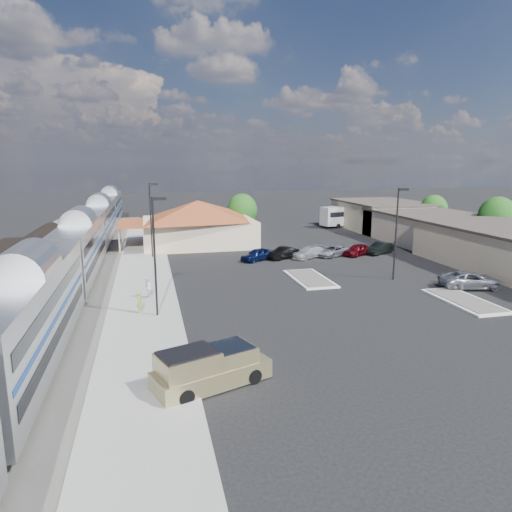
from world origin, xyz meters
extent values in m
plane|color=black|center=(0.00, 0.00, 0.00)|extent=(280.00, 280.00, 0.00)
cube|color=#4C4944|center=(-21.00, 8.00, 0.06)|extent=(16.00, 100.00, 0.12)
cube|color=gray|center=(-12.00, 6.00, 0.09)|extent=(5.50, 92.00, 0.18)
cube|color=silver|center=(-18.00, -12.87, 3.05)|extent=(3.00, 20.00, 5.00)
cube|color=black|center=(-18.00, -12.87, 0.30)|extent=(2.20, 16.00, 0.60)
cube|color=silver|center=(-18.00, 8.13, 3.05)|extent=(3.00, 20.00, 5.00)
cube|color=black|center=(-18.00, 8.13, 0.30)|extent=(2.20, 16.00, 0.60)
cube|color=silver|center=(-18.00, 29.13, 3.05)|extent=(3.00, 20.00, 5.00)
cube|color=black|center=(-18.00, 29.13, 0.30)|extent=(2.20, 16.00, 0.60)
cube|color=silver|center=(-18.00, 50.13, 3.05)|extent=(3.00, 20.00, 5.00)
cube|color=black|center=(-18.00, 50.13, 0.30)|extent=(2.20, 16.00, 0.60)
cube|color=black|center=(-24.00, 3.11, 2.20)|extent=(2.80, 14.00, 3.60)
cube|color=black|center=(-24.00, 3.11, 0.30)|extent=(2.20, 12.00, 0.60)
cylinder|color=black|center=(-24.00, 19.11, 2.10)|extent=(2.80, 14.00, 2.80)
cube|color=black|center=(-24.00, 19.11, 0.30)|extent=(2.20, 12.00, 0.60)
cube|color=beige|center=(-4.50, 24.00, 1.80)|extent=(15.00, 12.00, 3.60)
pyramid|color=brown|center=(-4.50, 24.00, 4.90)|extent=(15.30, 12.24, 2.60)
cube|color=brown|center=(-13.60, 24.00, 3.30)|extent=(3.20, 9.60, 0.25)
cube|color=#C6B28C|center=(28.00, 18.00, 2.00)|extent=(12.00, 18.00, 4.00)
cube|color=#3F3833|center=(28.00, 18.00, 4.15)|extent=(12.40, 18.40, 0.30)
cube|color=#C6B28C|center=(28.00, 32.00, 2.25)|extent=(12.00, 16.00, 4.50)
cube|color=#3F3833|center=(28.00, 32.00, 4.65)|extent=(12.40, 16.40, 0.30)
cube|color=silver|center=(4.00, 2.00, 0.07)|extent=(3.30, 7.50, 0.15)
cube|color=#4C4944|center=(4.00, 2.00, 0.16)|extent=(2.70, 6.90, 0.10)
cube|color=silver|center=(14.00, -8.00, 0.07)|extent=(3.30, 7.50, 0.15)
cube|color=#4C4944|center=(14.00, -8.00, 0.16)|extent=(2.70, 6.90, 0.10)
cylinder|color=black|center=(-11.00, -6.00, 4.50)|extent=(0.16, 0.16, 9.00)
cube|color=black|center=(-10.50, -6.00, 8.85)|extent=(1.00, 0.25, 0.22)
cylinder|color=black|center=(-11.00, 16.00, 4.50)|extent=(0.16, 0.16, 9.00)
cube|color=black|center=(-10.50, 16.00, 8.85)|extent=(1.00, 0.25, 0.22)
cylinder|color=black|center=(12.00, 0.00, 4.50)|extent=(0.16, 0.16, 9.00)
cube|color=black|center=(12.50, 0.00, 8.85)|extent=(1.00, 0.25, 0.22)
cylinder|color=#382314|center=(34.00, 12.00, 1.43)|extent=(0.30, 0.30, 2.86)
ellipsoid|color=#174413|center=(34.00, 12.00, 4.23)|extent=(4.94, 4.94, 5.46)
cylinder|color=#382314|center=(34.00, 26.00, 1.28)|extent=(0.30, 0.30, 2.55)
ellipsoid|color=#174413|center=(34.00, 26.00, 3.77)|extent=(4.41, 4.41, 4.87)
cylinder|color=#382314|center=(3.00, 30.00, 1.36)|extent=(0.30, 0.30, 2.73)
ellipsoid|color=#174413|center=(3.00, 30.00, 4.03)|extent=(4.71, 4.71, 5.21)
cube|color=tan|center=(-8.50, -17.52, 0.61)|extent=(6.50, 4.21, 1.00)
cube|color=tan|center=(-8.50, -17.52, 1.39)|extent=(2.91, 2.79, 1.06)
cube|color=tan|center=(-8.50, -17.52, 1.50)|extent=(3.48, 3.00, 1.22)
cylinder|color=black|center=(-6.32, -17.77, 0.40)|extent=(0.86, 0.57, 0.80)
cylinder|color=black|center=(-7.02, -15.90, 0.40)|extent=(0.86, 0.57, 0.80)
cylinder|color=black|center=(-9.98, -19.14, 0.40)|extent=(0.86, 0.57, 0.80)
cylinder|color=black|center=(-10.68, -17.26, 0.40)|extent=(0.86, 0.57, 0.80)
imported|color=#ADAFB5|center=(17.30, -4.58, 0.78)|extent=(6.07, 3.75, 1.57)
cube|color=silver|center=(24.00, 36.00, 2.05)|extent=(11.69, 5.12, 3.24)
cube|color=black|center=(24.00, 36.00, 2.44)|extent=(10.81, 4.94, 0.86)
cylinder|color=black|center=(28.15, 35.87, 0.43)|extent=(0.90, 0.48, 0.86)
cylinder|color=black|center=(27.62, 38.03, 0.43)|extent=(0.90, 0.48, 0.86)
cylinder|color=black|center=(20.93, 34.10, 0.43)|extent=(0.90, 0.48, 0.86)
cylinder|color=black|center=(20.40, 36.27, 0.43)|extent=(0.90, 0.48, 0.86)
imported|color=#9EBC3B|center=(-12.26, -5.14, 1.01)|extent=(0.45, 0.64, 1.65)
imported|color=white|center=(-11.70, -1.32, 1.06)|extent=(0.81, 0.96, 1.76)
imported|color=#0E1946|center=(1.01, 11.72, 0.73)|extent=(4.61, 3.57, 1.47)
imported|color=black|center=(4.21, 12.02, 0.70)|extent=(4.47, 3.36, 1.41)
imported|color=silver|center=(7.41, 11.72, 0.69)|extent=(5.09, 3.92, 1.38)
imported|color=#989AA0|center=(10.61, 12.02, 0.66)|extent=(5.19, 4.26, 1.32)
imported|color=maroon|center=(13.81, 11.72, 0.73)|extent=(4.59, 3.63, 1.46)
imported|color=black|center=(17.01, 12.02, 0.73)|extent=(4.62, 3.45, 1.45)
camera|label=1|loc=(-11.38, -39.34, 11.45)|focal=32.00mm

